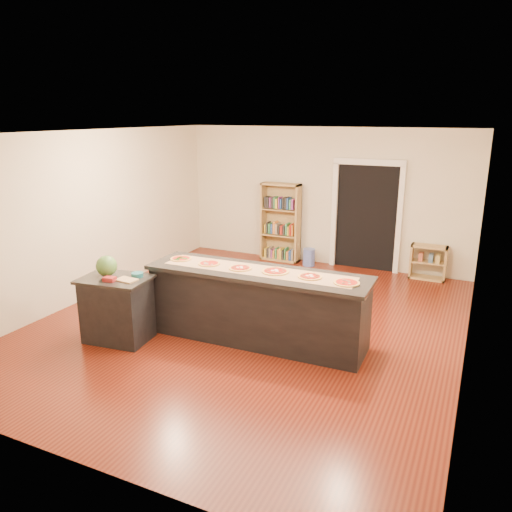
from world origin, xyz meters
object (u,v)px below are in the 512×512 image
at_px(bookshelf, 280,222).
at_px(side_counter, 117,309).
at_px(kitchen_island, 257,306).
at_px(low_shelf, 428,262).
at_px(watermelon, 107,266).
at_px(waste_bin, 309,257).

bearing_deg(bookshelf, side_counter, -96.78).
relative_size(kitchen_island, low_shelf, 4.66).
bearing_deg(kitchen_island, bookshelf, 106.49).
distance_m(side_counter, low_shelf, 5.83).
bearing_deg(side_counter, bookshelf, 76.60).
relative_size(side_counter, watermelon, 3.21).
relative_size(kitchen_island, watermelon, 10.74).
bearing_deg(waste_bin, low_shelf, 3.41).
distance_m(side_counter, bookshelf, 4.64).
distance_m(kitchen_island, watermelon, 2.12).
xyz_separation_m(low_shelf, watermelon, (-3.72, -4.58, 0.72)).
xyz_separation_m(side_counter, waste_bin, (1.25, 4.46, -0.28)).
bearing_deg(side_counter, watermelon, 166.91).
relative_size(kitchen_island, waste_bin, 8.57).
distance_m(low_shelf, watermelon, 5.95).
bearing_deg(bookshelf, kitchen_island, -72.29).
xyz_separation_m(waste_bin, watermelon, (-1.39, -4.44, 0.87)).
bearing_deg(watermelon, low_shelf, 50.90).
bearing_deg(low_shelf, side_counter, -127.92).
relative_size(kitchen_island, side_counter, 3.34).
bearing_deg(low_shelf, kitchen_island, -115.60).
xyz_separation_m(side_counter, watermelon, (-0.14, 0.02, 0.59)).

